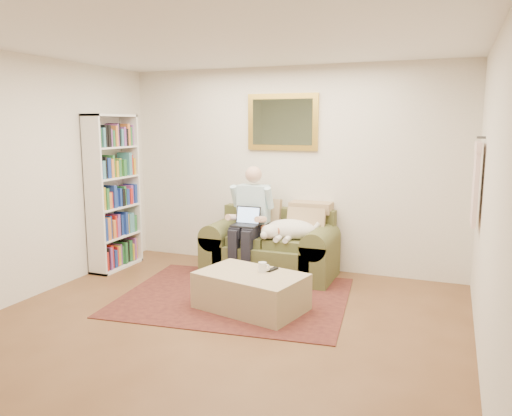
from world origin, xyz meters
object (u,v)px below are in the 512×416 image
Objects in this scene: bookshelf at (113,192)px; seated_man at (248,222)px; ottoman at (251,291)px; sleeping_dog at (291,229)px; sofa at (271,253)px; coffee_mug at (262,267)px; laptop at (247,220)px.

seated_man is at bearing 9.91° from bookshelf.
sleeping_dog is at bearing 86.70° from ottoman.
seated_man is (-0.24, -0.15, 0.40)m from sofa.
ottoman is (0.47, -1.07, -0.49)m from seated_man.
bookshelf reaches higher than sofa.
bookshelf is (-1.77, -0.31, 0.32)m from seated_man.
ottoman is at bearing -79.56° from sofa.
bookshelf reaches higher than coffee_mug.
laptop is at bearing 121.27° from coffee_mug.
sofa is 0.49m from seated_man.
sofa is at bearing 164.26° from sleeping_dog.
coffee_mug reaches higher than ottoman.
sofa reaches higher than coffee_mug.
laptop is 0.30× the size of ottoman.
seated_man is 0.54m from sleeping_dog.
seated_man is 0.07m from laptop.
laptop is 3.14× the size of coffee_mug.
seated_man is 1.15m from coffee_mug.
sleeping_dog is at bearing 9.27° from bookshelf.
sleeping_dog reaches higher than coffee_mug.
bookshelf is at bearing 161.20° from ottoman.
ottoman is at bearing -18.80° from bookshelf.
sleeping_dog is 0.33× the size of bookshelf.
sleeping_dog is at bearing 13.64° from laptop.
bookshelf is at bearing -170.73° from sleeping_dog.
ottoman is (-0.07, -1.14, -0.43)m from sleeping_dog.
ottoman is at bearing -135.10° from coffee_mug.
bookshelf is (-2.30, -0.37, 0.38)m from sleeping_dog.
sofa is at bearing 41.02° from laptop.
bookshelf reaches higher than seated_man.
sleeping_dog is 0.63× the size of ottoman.
bookshelf reaches higher than ottoman.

